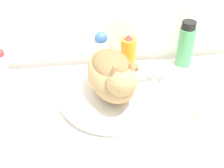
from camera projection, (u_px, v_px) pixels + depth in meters
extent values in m
cylinder|color=silver|center=(112.00, 98.00, 1.20)|extent=(0.39, 0.39, 0.03)
torus|color=silver|center=(112.00, 95.00, 1.19)|extent=(0.41, 0.41, 0.02)
ellipsoid|color=tan|center=(112.00, 75.00, 1.14)|extent=(0.22, 0.30, 0.16)
ellipsoid|color=brown|center=(112.00, 65.00, 1.11)|extent=(0.17, 0.23, 0.07)
sphere|color=tan|center=(122.00, 81.00, 1.02)|extent=(0.10, 0.10, 0.10)
sphere|color=brown|center=(122.00, 74.00, 1.01)|extent=(0.06, 0.06, 0.06)
cone|color=brown|center=(113.00, 69.00, 0.99)|extent=(0.03, 0.03, 0.03)
cone|color=brown|center=(130.00, 66.00, 1.00)|extent=(0.03, 0.03, 0.03)
cylinder|color=brown|center=(122.00, 73.00, 1.27)|extent=(0.15, 0.10, 0.03)
cylinder|color=silver|center=(165.00, 79.00, 1.29)|extent=(0.04, 0.04, 0.05)
cylinder|color=silver|center=(153.00, 70.00, 1.23)|extent=(0.14, 0.07, 0.09)
cylinder|color=silver|center=(166.00, 68.00, 1.26)|extent=(0.05, 0.05, 0.05)
cylinder|color=#4CA366|center=(186.00, 47.00, 1.37)|extent=(0.07, 0.07, 0.18)
cylinder|color=black|center=(189.00, 25.00, 1.31)|extent=(0.06, 0.06, 0.03)
cylinder|color=white|center=(101.00, 56.00, 1.34)|extent=(0.06, 0.06, 0.15)
sphere|color=#3866AD|center=(101.00, 38.00, 1.29)|extent=(0.05, 0.05, 0.05)
cylinder|color=orange|center=(128.00, 54.00, 1.35)|extent=(0.07, 0.07, 0.14)
cone|color=red|center=(129.00, 37.00, 1.31)|extent=(0.04, 0.04, 0.02)
cylinder|color=white|center=(2.00, 67.00, 1.31)|extent=(0.05, 0.05, 0.11)
cube|color=beige|center=(203.00, 114.00, 1.13)|extent=(0.06, 0.04, 0.02)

